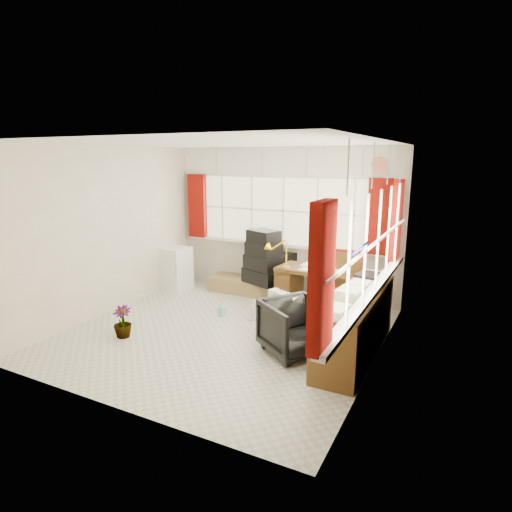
{
  "coord_description": "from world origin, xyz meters",
  "views": [
    {
      "loc": [
        2.85,
        -4.64,
        2.32
      ],
      "look_at": [
        0.21,
        0.55,
        0.98
      ],
      "focal_mm": 30.0,
      "sensor_mm": 36.0,
      "label": 1
    }
  ],
  "objects": [
    {
      "name": "window_right",
      "position": [
        1.94,
        0.0,
        0.95
      ],
      "size": [
        0.12,
        3.7,
        3.6
      ],
      "color": "beige",
      "rests_on": "room_walls"
    },
    {
      "name": "file_tray",
      "position": [
        1.73,
        0.76,
        0.81
      ],
      "size": [
        0.32,
        0.38,
        0.12
      ],
      "primitive_type": "cube",
      "rotation": [
        0.0,
        0.0,
        -0.14
      ],
      "color": "black",
      "rests_on": "credenza"
    },
    {
      "name": "overhead_cabinets",
      "position": [
        0.98,
        0.98,
        2.25
      ],
      "size": [
        3.98,
        3.98,
        0.48
      ],
      "color": "white",
      "rests_on": "room_walls"
    },
    {
      "name": "task_chair",
      "position": [
        1.31,
        1.34,
        0.53
      ],
      "size": [
        0.46,
        0.48,
        1.0
      ],
      "color": "black",
      "rests_on": "ground"
    },
    {
      "name": "radiator",
      "position": [
        0.82,
        0.19,
        0.26
      ],
      "size": [
        0.45,
        0.32,
        0.63
      ],
      "color": "white",
      "rests_on": "ground"
    },
    {
      "name": "crt_tv",
      "position": [
        -0.07,
        1.9,
        0.5
      ],
      "size": [
        0.69,
        0.66,
        0.5
      ],
      "color": "black",
      "rests_on": "tv_bench"
    },
    {
      "name": "room_walls",
      "position": [
        0.0,
        0.0,
        1.5
      ],
      "size": [
        4.0,
        4.0,
        4.0
      ],
      "color": "beige",
      "rests_on": "ground"
    },
    {
      "name": "desk",
      "position": [
        0.8,
        1.38,
        0.38
      ],
      "size": [
        1.21,
        0.67,
        0.71
      ],
      "color": "#543613",
      "rests_on": "ground"
    },
    {
      "name": "ground",
      "position": [
        0.0,
        0.0,
        0.0
      ],
      "size": [
        4.0,
        4.0,
        0.0
      ],
      "primitive_type": "plane",
      "color": "beige",
      "rests_on": "ground"
    },
    {
      "name": "hifi_stack",
      "position": [
        -0.2,
        1.62,
        0.66
      ],
      "size": [
        0.77,
        0.63,
        0.91
      ],
      "color": "black",
      "rests_on": "tv_bench"
    },
    {
      "name": "spray_bottle_a",
      "position": [
        0.15,
        0.61,
        0.16
      ],
      "size": [
        0.15,
        0.15,
        0.31
      ],
      "primitive_type": "imported",
      "rotation": [
        0.0,
        0.0,
        0.31
      ],
      "color": "silver",
      "rests_on": "ground"
    },
    {
      "name": "flower_vase",
      "position": [
        -1.13,
        -0.72,
        0.21
      ],
      "size": [
        0.31,
        0.31,
        0.43
      ],
      "primitive_type": "imported",
      "rotation": [
        0.0,
        0.0,
        0.36
      ],
      "color": "black",
      "rests_on": "ground"
    },
    {
      "name": "office_chair",
      "position": [
        1.08,
        -0.13,
        0.33
      ],
      "size": [
        1.0,
        1.0,
        0.66
      ],
      "primitive_type": "imported",
      "rotation": [
        0.0,
        0.0,
        0.95
      ],
      "color": "black",
      "rests_on": "ground"
    },
    {
      "name": "tv_bench",
      "position": [
        -0.55,
        1.72,
        0.12
      ],
      "size": [
        1.4,
        0.5,
        0.25
      ],
      "primitive_type": "cube",
      "color": "olive",
      "rests_on": "ground"
    },
    {
      "name": "desk_lamp",
      "position": [
        0.38,
        1.23,
        0.98
      ],
      "size": [
        0.15,
        0.13,
        0.44
      ],
      "color": "#FFBA0A",
      "rests_on": "desk"
    },
    {
      "name": "curtains",
      "position": [
        0.92,
        0.93,
        1.46
      ],
      "size": [
        3.83,
        3.83,
        1.15
      ],
      "color": "maroon",
      "rests_on": "room_walls"
    },
    {
      "name": "window_back",
      "position": [
        0.0,
        1.94,
        0.95
      ],
      "size": [
        3.7,
        0.12,
        3.6
      ],
      "color": "beige",
      "rests_on": "room_walls"
    },
    {
      "name": "mini_fridge",
      "position": [
        -1.8,
        1.31,
        0.39
      ],
      "size": [
        0.49,
        0.5,
        0.77
      ],
      "color": "white",
      "rests_on": "ground"
    },
    {
      "name": "credenza",
      "position": [
        1.73,
        0.2,
        0.39
      ],
      "size": [
        0.5,
        2.0,
        0.85
      ],
      "color": "#543613",
      "rests_on": "ground"
    },
    {
      "name": "spray_bottle_b",
      "position": [
        -0.37,
        0.55,
        0.11
      ],
      "size": [
        0.1,
        0.1,
        0.21
      ],
      "primitive_type": "imported",
      "rotation": [
        0.0,
        0.0,
        -0.07
      ],
      "color": "#8DD3C7",
      "rests_on": "ground"
    }
  ]
}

